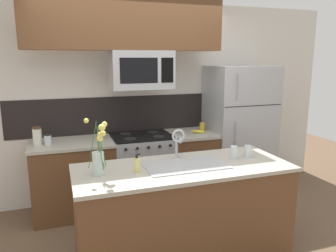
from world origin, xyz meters
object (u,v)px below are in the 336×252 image
dish_soap_bottle (137,165)px  drinking_glass (234,152)px  coffee_tin (202,127)px  spare_glass (248,151)px  sink_faucet (178,140)px  storage_jar_tall (37,136)px  banana_bunch (198,131)px  stove_range (142,170)px  microwave (141,70)px  refrigerator (238,130)px  flower_vase (99,157)px  storage_jar_medium (48,139)px

dish_soap_bottle → drinking_glass: (1.00, 0.08, -0.00)m
coffee_tin → spare_glass: (-0.07, -1.25, 0.00)m
coffee_tin → sink_faucet: size_ratio=0.36×
storage_jar_tall → banana_bunch: bearing=-1.8°
storage_jar_tall → sink_faucet: (1.33, -1.04, 0.10)m
stove_range → coffee_tin: (0.86, 0.05, 0.50)m
microwave → spare_glass: 1.62m
refrigerator → dish_soap_bottle: 2.20m
stove_range → coffee_tin: coffee_tin is taller
drinking_glass → refrigerator: bearing=57.6°
coffee_tin → flower_vase: (-1.55, -1.29, 0.10)m
microwave → storage_jar_tall: 1.43m
storage_jar_tall → coffee_tin: (2.10, 0.05, -0.05)m
stove_range → refrigerator: refrigerator is taller
storage_jar_medium → dish_soap_bottle: size_ratio=0.72×
banana_bunch → dish_soap_bottle: (-1.12, -1.22, 0.05)m
sink_faucet → drinking_glass: bearing=-16.7°
stove_range → storage_jar_medium: size_ratio=7.81×
microwave → coffee_tin: size_ratio=6.77×
sink_faucet → spare_glass: bearing=-12.7°
refrigerator → flower_vase: refrigerator is taller
refrigerator → spare_glass: refrigerator is taller
flower_vase → refrigerator: bearing=31.0°
storage_jar_tall → storage_jar_medium: (0.11, -0.04, -0.04)m
banana_bunch → storage_jar_tall: bearing=178.2°
flower_vase → spare_glass: bearing=1.6°
stove_range → sink_faucet: (0.10, -1.04, 0.65)m
dish_soap_bottle → refrigerator: bearing=36.1°
spare_glass → refrigerator: bearing=63.2°
refrigerator → storage_jar_tall: refrigerator is taller
dish_soap_bottle → spare_glass: bearing=3.9°
banana_bunch → flower_vase: size_ratio=0.39×
refrigerator → banana_bunch: 0.66m
microwave → dish_soap_bottle: size_ratio=4.51×
banana_bunch → sink_faucet: (-0.65, -0.98, 0.18)m
spare_glass → flower_vase: (-1.48, -0.04, 0.10)m
stove_range → spare_glass: (0.79, -1.20, 0.51)m
banana_bunch → spare_glass: bearing=-88.1°
microwave → drinking_glass: 1.54m
stove_range → dish_soap_bottle: dish_soap_bottle is taller
storage_jar_medium → coffee_tin: size_ratio=1.08×
stove_range → drinking_glass: bearing=-62.2°
storage_jar_medium → flower_vase: flower_vase is taller
coffee_tin → refrigerator: bearing=-3.2°
microwave → storage_jar_tall: bearing=179.0°
sink_faucet → storage_jar_tall: bearing=142.0°
coffee_tin → stove_range: bearing=-176.7°
microwave → dish_soap_bottle: microwave is taller
stove_range → microwave: (0.00, -0.02, 1.28)m
banana_bunch → dish_soap_bottle: bearing=-132.8°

